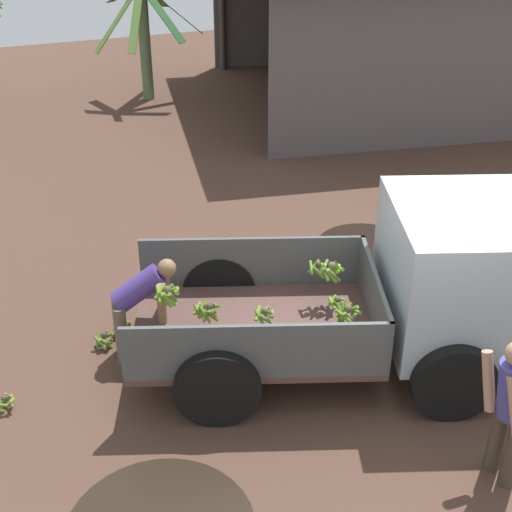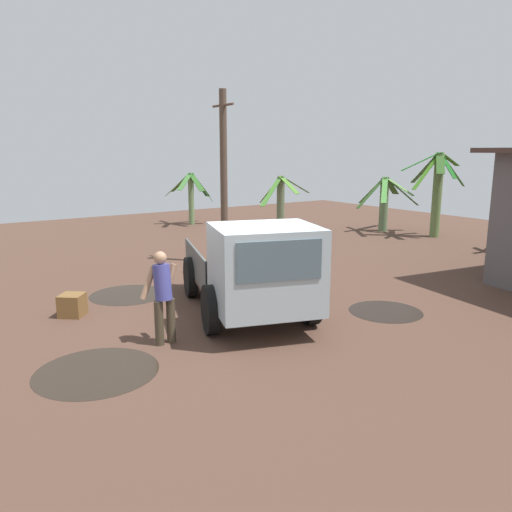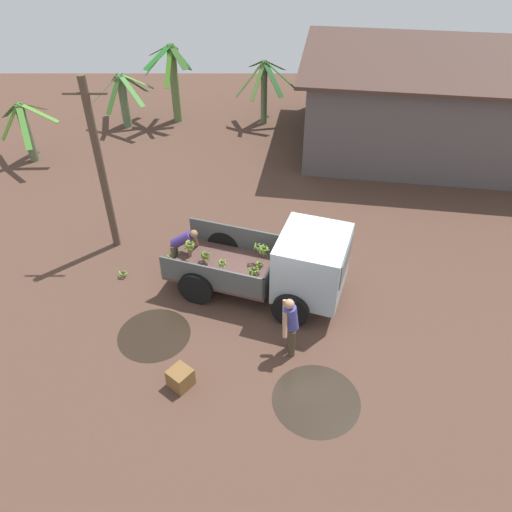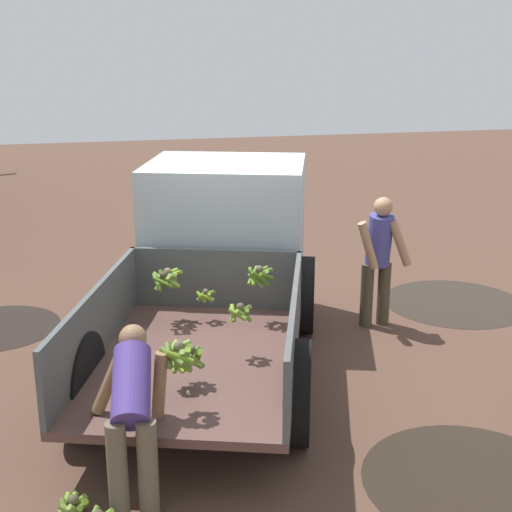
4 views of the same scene
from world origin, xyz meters
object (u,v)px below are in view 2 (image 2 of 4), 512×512
Objects in this scene: cargo_truck at (259,271)px; banana_bunch_on_ground_1 at (244,275)px; utility_pole at (224,177)px; person_worker_loading at (232,253)px; banana_bunch_on_ground_2 at (234,273)px; wooden_crate_0 at (72,305)px; banana_bunch_on_ground_0 at (187,268)px; person_foreground_visitor at (163,293)px.

banana_bunch_on_ground_1 is at bearing 170.04° from cargo_truck.
utility_pole reaches higher than person_worker_loading.
wooden_crate_0 reaches higher than banana_bunch_on_ground_2.
banana_bunch_on_ground_2 is at bearing 31.77° from banana_bunch_on_ground_0.
banana_bunch_on_ground_1 is (1.47, 0.93, -0.01)m from banana_bunch_on_ground_0.
cargo_truck is at bearing -97.19° from person_foreground_visitor.
person_foreground_visitor is 6.03× the size of banana_bunch_on_ground_2.
utility_pole is at bearing 174.44° from cargo_truck.
wooden_crate_0 is (2.54, -5.14, -2.34)m from utility_pole.
cargo_truck is 21.11× the size of banana_bunch_on_ground_0.
cargo_truck is at bearing -28.53° from banana_bunch_on_ground_1.
person_worker_loading is 0.82m from banana_bunch_on_ground_2.
cargo_truck is 0.97× the size of utility_pole.
cargo_truck is 4.81m from banana_bunch_on_ground_0.
cargo_truck reaches higher than banana_bunch_on_ground_2.
person_foreground_visitor is 1.28× the size of person_worker_loading.
banana_bunch_on_ground_2 is (-0.41, 0.30, -0.65)m from person_worker_loading.
person_worker_loading reaches higher than banana_bunch_on_ground_0.
cargo_truck is at bearing -24.36° from banana_bunch_on_ground_2.
banana_bunch_on_ground_2 is 4.46m from wooden_crate_0.
wooden_crate_0 reaches higher than banana_bunch_on_ground_1.
utility_pole is at bearing 161.49° from person_worker_loading.
person_worker_loading reaches higher than wooden_crate_0.
person_foreground_visitor is (4.94, -4.19, -1.66)m from utility_pole.
person_worker_loading is 4.14m from wooden_crate_0.
banana_bunch_on_ground_1 is at bearing 116.82° from person_worker_loading.
banana_bunch_on_ground_1 is at bearing 34.86° from banana_bunch_on_ground_2.
banana_bunch_on_ground_0 is (-4.44, 2.68, -0.80)m from person_foreground_visitor.
cargo_truck is at bearing -14.92° from person_worker_loading.
banana_bunch_on_ground_2 is (1.22, 0.76, 0.00)m from banana_bunch_on_ground_0.
person_worker_loading is 5.51× the size of banana_bunch_on_ground_0.
utility_pole is 2.99m from person_worker_loading.
utility_pole is 3.94× the size of person_worker_loading.
utility_pole is 3.09m from banana_bunch_on_ground_2.
person_worker_loading is at bearing -26.20° from utility_pole.
wooden_crate_0 is at bearing -60.78° from banana_bunch_on_ground_0.
banana_bunch_on_ground_0 is at bearing 119.22° from wooden_crate_0.
person_worker_loading is at bearing -70.87° from banana_bunch_on_ground_1.
cargo_truck is 5.84m from utility_pole.
utility_pole is 3.08× the size of person_foreground_visitor.
banana_bunch_on_ground_2 is at bearing -47.80° from person_foreground_visitor.
utility_pole is at bearing 116.24° from wooden_crate_0.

